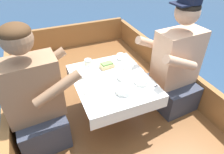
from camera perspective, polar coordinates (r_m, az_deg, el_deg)
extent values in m
plane|color=navy|center=(2.10, 0.14, -16.35)|extent=(60.00, 60.00, 0.00)
cube|color=brown|center=(2.00, 0.15, -14.03)|extent=(1.74, 3.26, 0.26)
cube|color=#936033|center=(1.76, -26.98, -14.77)|extent=(0.06, 3.26, 0.29)
cube|color=#936033|center=(2.19, 20.90, -1.86)|extent=(0.06, 3.26, 0.29)
cube|color=#936033|center=(3.09, -11.67, 11.43)|extent=(1.62, 0.06, 0.33)
cylinder|color=#B2B2B7|center=(1.77, 0.00, -6.59)|extent=(0.07, 0.07, 0.41)
cube|color=brown|center=(1.63, 0.00, -0.95)|extent=(0.58, 0.68, 0.02)
cube|color=white|center=(1.62, 0.00, -0.63)|extent=(0.61, 0.71, 0.00)
cube|color=white|center=(1.42, 5.60, -10.10)|extent=(0.61, 0.00, 0.10)
cube|color=white|center=(1.93, -4.06, 3.81)|extent=(0.61, 0.00, 0.10)
cube|color=#333847|center=(1.77, -19.33, -12.68)|extent=(0.39, 0.46, 0.26)
cube|color=#936B4C|center=(1.53, -21.98, -3.32)|extent=(0.41, 0.25, 0.47)
sphere|color=#936B4C|center=(1.34, -25.62, 9.74)|extent=(0.20, 0.20, 0.20)
ellipsoid|color=#472D19|center=(1.32, -26.12, 11.47)|extent=(0.19, 0.19, 0.11)
cylinder|color=#936B4C|center=(1.64, -18.35, 3.85)|extent=(0.34, 0.09, 0.21)
cylinder|color=#936B4C|center=(1.34, -15.27, -3.24)|extent=(0.34, 0.09, 0.21)
cube|color=#333847|center=(2.05, 16.24, -4.07)|extent=(0.39, 0.47, 0.26)
cube|color=tan|center=(1.84, 18.17, 5.15)|extent=(0.42, 0.25, 0.50)
sphere|color=tan|center=(1.69, 20.73, 16.87)|extent=(0.19, 0.19, 0.19)
ellipsoid|color=black|center=(1.68, 21.05, 18.27)|extent=(0.18, 0.18, 0.11)
cylinder|color=tan|center=(1.59, 19.02, 3.85)|extent=(0.34, 0.10, 0.21)
cylinder|color=tan|center=(1.82, 11.36, 9.23)|extent=(0.34, 0.10, 0.21)
cube|color=black|center=(1.61, 18.98, 19.10)|extent=(0.11, 0.14, 0.01)
cylinder|color=silver|center=(1.75, -1.44, 2.62)|extent=(0.18, 0.18, 0.01)
cylinder|color=silver|center=(1.53, -4.94, -3.02)|extent=(0.21, 0.21, 0.01)
cube|color=#E0BC7F|center=(1.74, -1.45, 3.25)|extent=(0.12, 0.08, 0.04)
cube|color=#669347|center=(1.73, -1.46, 3.93)|extent=(0.10, 0.07, 0.01)
cylinder|color=silver|center=(1.62, 3.69, 0.12)|extent=(0.12, 0.12, 0.04)
cylinder|color=beige|center=(1.61, 3.71, 0.41)|extent=(0.10, 0.10, 0.02)
cylinder|color=silver|center=(1.68, -8.62, 1.33)|extent=(0.14, 0.14, 0.04)
cylinder|color=beige|center=(1.68, -8.65, 1.61)|extent=(0.12, 0.12, 0.02)
cylinder|color=silver|center=(1.48, 3.47, -3.67)|extent=(0.13, 0.13, 0.04)
cylinder|color=beige|center=(1.48, 3.48, -3.37)|extent=(0.10, 0.10, 0.02)
cylinder|color=silver|center=(1.59, 8.67, -1.09)|extent=(0.12, 0.12, 0.04)
cylinder|color=beige|center=(1.58, 8.70, -0.80)|extent=(0.10, 0.10, 0.02)
cylinder|color=silver|center=(1.72, 4.40, 2.90)|extent=(0.08, 0.08, 0.06)
torus|color=silver|center=(1.74, 5.84, 3.30)|extent=(0.04, 0.01, 0.04)
cylinder|color=#3D2314|center=(1.71, 4.43, 3.40)|extent=(0.07, 0.07, 0.01)
cylinder|color=silver|center=(1.88, 2.50, 5.83)|extent=(0.07, 0.07, 0.05)
torus|color=silver|center=(1.90, 3.77, 6.16)|extent=(0.04, 0.01, 0.04)
cylinder|color=#3D2314|center=(1.87, 2.51, 6.24)|extent=(0.06, 0.06, 0.01)
cylinder|color=silver|center=(1.80, -6.86, 4.22)|extent=(0.06, 0.06, 0.05)
cylinder|color=beige|center=(1.80, -6.86, 4.22)|extent=(0.07, 0.07, 0.03)
cube|color=silver|center=(1.54, 10.54, -3.46)|extent=(0.17, 0.04, 0.00)
cube|color=silver|center=(1.58, 12.48, -2.61)|extent=(0.04, 0.03, 0.00)
cube|color=silver|center=(1.40, -6.49, -7.69)|extent=(0.01, 0.17, 0.00)
ellipsoid|color=silver|center=(1.45, -7.30, -5.86)|extent=(0.04, 0.02, 0.01)
cube|color=silver|center=(1.64, -5.10, -0.08)|extent=(0.07, 0.16, 0.00)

